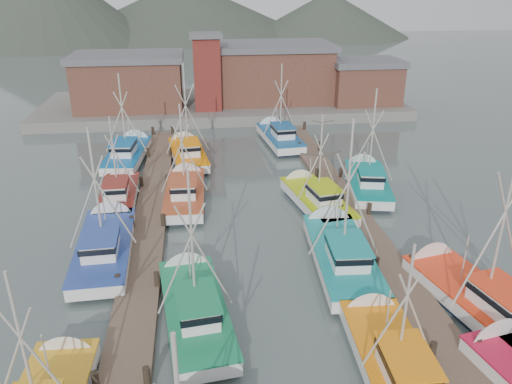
{
  "coord_description": "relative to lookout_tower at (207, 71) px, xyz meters",
  "views": [
    {
      "loc": [
        -3.57,
        -24.77,
        15.42
      ],
      "look_at": [
        0.1,
        4.69,
        2.6
      ],
      "focal_mm": 35.0,
      "sensor_mm": 36.0,
      "label": 1
    }
  ],
  "objects": [
    {
      "name": "shed_left",
      "position": [
        -9.0,
        2.0,
        -1.21
      ],
      "size": [
        12.72,
        8.48,
        6.2
      ],
      "color": "brown",
      "rests_on": "quay"
    },
    {
      "name": "quay",
      "position": [
        2.0,
        4.0,
        -4.95
      ],
      "size": [
        44.0,
        16.0,
        1.2
      ],
      "primitive_type": "cube",
      "color": "slate",
      "rests_on": "ground"
    },
    {
      "name": "gull_far",
      "position": [
        6.9,
        -26.18,
        0.99
      ],
      "size": [
        1.55,
        0.64,
        0.24
      ],
      "rotation": [
        0.0,
        0.0,
        -0.17
      ],
      "color": "slate",
      "rests_on": "ground"
    },
    {
      "name": "boat_1",
      "position": [
        6.1,
        -42.18,
        -4.88
      ],
      "size": [
        3.17,
        9.0,
        7.31
      ],
      "rotation": [
        0.0,
        0.0,
        -0.05
      ],
      "color": "#101F36",
      "rests_on": "ground"
    },
    {
      "name": "ground",
      "position": [
        2.0,
        -33.0,
        -5.55
      ],
      "size": [
        260.0,
        260.0,
        0.0
      ],
      "primitive_type": "plane",
      "color": "#495755",
      "rests_on": "ground"
    },
    {
      "name": "shed_right",
      "position": [
        19.0,
        1.0,
        -1.71
      ],
      "size": [
        8.48,
        6.36,
        5.2
      ],
      "color": "brown",
      "rests_on": "quay"
    },
    {
      "name": "boat_12",
      "position": [
        -2.45,
        -14.21,
        -4.87
      ],
      "size": [
        3.81,
        9.14,
        9.56
      ],
      "rotation": [
        0.0,
        0.0,
        0.12
      ],
      "color": "#101F36",
      "rests_on": "ground"
    },
    {
      "name": "boat_8",
      "position": [
        -2.59,
        -23.16,
        -4.87
      ],
      "size": [
        3.36,
        9.04,
        8.25
      ],
      "rotation": [
        0.0,
        0.0,
        -0.03
      ],
      "color": "#101F36",
      "rests_on": "ground"
    },
    {
      "name": "dock_right",
      "position": [
        9.0,
        -28.96,
        -5.34
      ],
      "size": [
        2.3,
        46.0,
        1.5
      ],
      "color": "#4E3B30",
      "rests_on": "ground"
    },
    {
      "name": "boat_13",
      "position": [
        6.66,
        -10.11,
        -4.87
      ],
      "size": [
        3.74,
        9.43,
        8.78
      ],
      "rotation": [
        0.0,
        0.0,
        0.1
      ],
      "color": "#101F36",
      "rests_on": "ground"
    },
    {
      "name": "boat_4",
      "position": [
        -2.08,
        -37.42,
        -4.87
      ],
      "size": [
        3.86,
        9.32,
        8.78
      ],
      "rotation": [
        0.0,
        0.0,
        0.12
      ],
      "color": "#101F36",
      "rests_on": "ground"
    },
    {
      "name": "boat_10",
      "position": [
        -7.41,
        -23.05,
        -4.87
      ],
      "size": [
        3.05,
        8.12,
        7.33
      ],
      "rotation": [
        0.0,
        0.0,
        0.02
      ],
      "color": "#101F36",
      "rests_on": "ground"
    },
    {
      "name": "boat_7",
      "position": [
        11.85,
        -38.45,
        -4.86
      ],
      "size": [
        4.92,
        10.09,
        10.64
      ],
      "rotation": [
        0.0,
        0.0,
        0.21
      ],
      "color": "#101F36",
      "rests_on": "ground"
    },
    {
      "name": "dock_left",
      "position": [
        -5.0,
        -28.96,
        -5.34
      ],
      "size": [
        2.3,
        46.0,
        1.5
      ],
      "color": "#4E3B30",
      "rests_on": "ground"
    },
    {
      "name": "boat_5",
      "position": [
        6.4,
        -33.28,
        -4.87
      ],
      "size": [
        3.97,
        10.1,
        9.77
      ],
      "rotation": [
        0.0,
        0.0,
        -0.06
      ],
      "color": "#101F36",
      "rests_on": "ground"
    },
    {
      "name": "distant_hills",
      "position": [
        -10.76,
        89.59,
        -5.55
      ],
      "size": [
        175.0,
        140.0,
        42.0
      ],
      "color": "#3B4438",
      "rests_on": "ground"
    },
    {
      "name": "boat_14",
      "position": [
        -7.78,
        -13.48,
        -4.87
      ],
      "size": [
        3.78,
        9.59,
        8.81
      ],
      "rotation": [
        0.0,
        0.0,
        -0.1
      ],
      "color": "#101F36",
      "rests_on": "ground"
    },
    {
      "name": "boat_6",
      "position": [
        -7.29,
        -30.63,
        -4.87
      ],
      "size": [
        3.78,
        9.87,
        9.0
      ],
      "rotation": [
        0.0,
        0.0,
        0.04
      ],
      "color": "#101F36",
      "rests_on": "ground"
    },
    {
      "name": "boat_9",
      "position": [
        6.71,
        -25.57,
        -4.87
      ],
      "size": [
        4.11,
        9.06,
        7.76
      ],
      "rotation": [
        0.0,
        0.0,
        0.17
      ],
      "color": "#101F36",
      "rests_on": "ground"
    },
    {
      "name": "gull_near",
      "position": [
        2.95,
        -40.85,
        3.86
      ],
      "size": [
        1.55,
        0.64,
        0.24
      ],
      "rotation": [
        0.0,
        0.0,
        0.18
      ],
      "color": "slate",
      "rests_on": "ground"
    },
    {
      "name": "shed_center",
      "position": [
        8.0,
        4.0,
        -0.86
      ],
      "size": [
        14.84,
        9.54,
        6.9
      ],
      "color": "brown",
      "rests_on": "quay"
    },
    {
      "name": "boat_11",
      "position": [
        11.59,
        -22.76,
        -4.87
      ],
      "size": [
        4.48,
        9.31,
        8.87
      ],
      "rotation": [
        0.0,
        0.0,
        -0.2
      ],
      "color": "#101F36",
      "rests_on": "ground"
    },
    {
      "name": "lookout_tower",
      "position": [
        0.0,
        0.0,
        0.0
      ],
      "size": [
        3.6,
        3.6,
        8.5
      ],
      "color": "maroon",
      "rests_on": "quay"
    }
  ]
}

